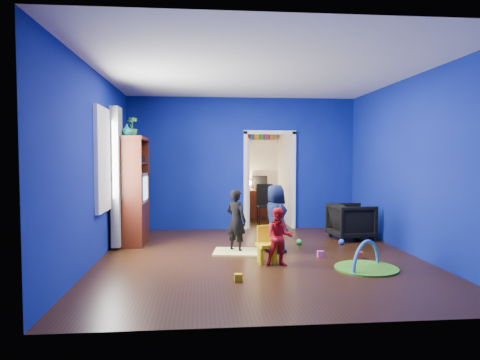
{
  "coord_description": "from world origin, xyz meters",
  "views": [
    {
      "loc": [
        -0.91,
        -6.64,
        1.58
      ],
      "look_at": [
        -0.27,
        0.4,
        1.21
      ],
      "focal_mm": 32.0,
      "sensor_mm": 36.0,
      "label": 1
    }
  ],
  "objects": [
    {
      "name": "folding_chair",
      "position": [
        0.6,
        3.3,
        0.46
      ],
      "size": [
        0.4,
        0.4,
        0.92
      ],
      "primitive_type": "cube",
      "color": "black",
      "rests_on": "floor"
    },
    {
      "name": "curtain",
      "position": [
        -2.37,
        0.9,
        1.25
      ],
      "size": [
        0.14,
        0.42,
        2.4
      ],
      "primitive_type": "cube",
      "color": "slate",
      "rests_on": "floor"
    },
    {
      "name": "toy_2",
      "position": [
        -0.45,
        -1.28,
        0.05
      ],
      "size": [
        0.1,
        0.08,
        0.1
      ],
      "primitive_type": "cube",
      "color": "#E4B10C",
      "rests_on": "floor"
    },
    {
      "name": "book_shelf",
      "position": [
        0.6,
        4.37,
        2.02
      ],
      "size": [
        0.88,
        0.24,
        0.04
      ],
      "primitive_type": "cube",
      "color": "white",
      "rests_on": "study_desk"
    },
    {
      "name": "child_black",
      "position": [
        -0.33,
        0.46,
        0.53
      ],
      "size": [
        0.45,
        0.44,
        1.05
      ],
      "primitive_type": "imported",
      "rotation": [
        0.0,
        0.0,
        2.42
      ],
      "color": "black",
      "rests_on": "floor"
    },
    {
      "name": "alcove",
      "position": [
        0.6,
        3.62,
        1.25
      ],
      "size": [
        1.0,
        1.75,
        2.5
      ],
      "primitive_type": null,
      "color": "silver",
      "rests_on": "floor"
    },
    {
      "name": "wall_back",
      "position": [
        0.0,
        2.75,
        1.45
      ],
      "size": [
        5.0,
        0.02,
        2.9
      ],
      "primitive_type": "cube",
      "color": "navy",
      "rests_on": "floor"
    },
    {
      "name": "potted_plant",
      "position": [
        -2.22,
        1.6,
        2.16
      ],
      "size": [
        0.22,
        0.22,
        0.39
      ],
      "primitive_type": "imported",
      "rotation": [
        0.0,
        0.0,
        -0.02
      ],
      "color": "#328530",
      "rests_on": "tv_armoire"
    },
    {
      "name": "floor",
      "position": [
        0.0,
        0.0,
        0.0
      ],
      "size": [
        5.0,
        5.5,
        0.01
      ],
      "primitive_type": "cube",
      "color": "black",
      "rests_on": "ground"
    },
    {
      "name": "study_desk",
      "position": [
        0.6,
        4.26,
        0.38
      ],
      "size": [
        0.88,
        0.44,
        0.75
      ],
      "primitive_type": "cube",
      "color": "#3D140A",
      "rests_on": "floor"
    },
    {
      "name": "window_left",
      "position": [
        -2.48,
        0.35,
        1.55
      ],
      "size": [
        0.03,
        0.95,
        1.55
      ],
      "primitive_type": "cube",
      "color": "white",
      "rests_on": "wall_left"
    },
    {
      "name": "armchair",
      "position": [
        1.98,
        1.36,
        0.35
      ],
      "size": [
        0.84,
        0.82,
        0.69
      ],
      "primitive_type": "imported",
      "rotation": [
        0.0,
        0.0,
        1.68
      ],
      "color": "black",
      "rests_on": "floor"
    },
    {
      "name": "toy_1",
      "position": [
        1.62,
        0.85,
        0.06
      ],
      "size": [
        0.11,
        0.11,
        0.11
      ],
      "primitive_type": "sphere",
      "color": "blue",
      "rests_on": "floor"
    },
    {
      "name": "toy_4",
      "position": [
        0.97,
        -0.07,
        0.05
      ],
      "size": [
        0.1,
        0.08,
        0.1
      ],
      "primitive_type": "cube",
      "color": "#C34994",
      "rests_on": "floor"
    },
    {
      "name": "kid_chair",
      "position": [
        0.06,
        -0.36,
        0.25
      ],
      "size": [
        0.34,
        0.34,
        0.5
      ],
      "primitive_type": "cube",
      "rotation": [
        0.0,
        0.0,
        0.23
      ],
      "color": "yellow",
      "rests_on": "floor"
    },
    {
      "name": "toddler_red",
      "position": [
        0.21,
        -0.56,
        0.43
      ],
      "size": [
        0.44,
        0.35,
        0.85
      ],
      "primitive_type": "imported",
      "rotation": [
        0.0,
        0.0,
        -0.07
      ],
      "color": "red",
      "rests_on": "floor"
    },
    {
      "name": "toy_3",
      "position": [
        0.85,
        0.92,
        0.06
      ],
      "size": [
        0.11,
        0.11,
        0.11
      ],
      "primitive_type": "sphere",
      "color": "green",
      "rests_on": "floor"
    },
    {
      "name": "vase",
      "position": [
        -2.22,
        1.08,
        2.07
      ],
      "size": [
        0.26,
        0.26,
        0.21
      ],
      "primitive_type": "imported",
      "rotation": [
        0.0,
        0.0,
        0.33
      ],
      "color": "#0D5A6A",
      "rests_on": "tv_armoire"
    },
    {
      "name": "wall_front",
      "position": [
        0.0,
        -2.75,
        1.45
      ],
      "size": [
        5.0,
        0.02,
        2.9
      ],
      "primitive_type": "cube",
      "color": "navy",
      "rests_on": "floor"
    },
    {
      "name": "toy_0",
      "position": [
        1.57,
        -0.18,
        0.05
      ],
      "size": [
        0.1,
        0.08,
        0.1
      ],
      "primitive_type": "cube",
      "color": "#DA4A24",
      "rests_on": "floor"
    },
    {
      "name": "crt_tv",
      "position": [
        -2.18,
        1.38,
        1.02
      ],
      "size": [
        0.46,
        0.7,
        0.54
      ],
      "primitive_type": "cube",
      "color": "silver",
      "rests_on": "tv_armoire"
    },
    {
      "name": "toy_arch",
      "position": [
        1.42,
        -0.83,
        0.02
      ],
      "size": [
        0.62,
        0.57,
        0.8
      ],
      "primitive_type": "torus",
      "rotation": [
        1.57,
        0.0,
        0.74
      ],
      "color": "#3F8CD8",
      "rests_on": "floor"
    },
    {
      "name": "doorway",
      "position": [
        0.6,
        2.75,
        1.05
      ],
      "size": [
        1.16,
        0.1,
        2.1
      ],
      "primitive_type": "cube",
      "color": "white",
      "rests_on": "floor"
    },
    {
      "name": "child_navy",
      "position": [
        0.32,
        0.37,
        0.57
      ],
      "size": [
        0.52,
        0.64,
        1.14
      ],
      "primitive_type": "imported",
      "rotation": [
        0.0,
        0.0,
        1.91
      ],
      "color": "#10153D",
      "rests_on": "floor"
    },
    {
      "name": "hopper_ball",
      "position": [
        0.27,
        0.62,
        0.21
      ],
      "size": [
        0.42,
        0.42,
        0.42
      ],
      "primitive_type": "sphere",
      "color": "yellow",
      "rests_on": "floor"
    },
    {
      "name": "play_mat",
      "position": [
        1.42,
        -0.83,
        0.01
      ],
      "size": [
        0.89,
        0.89,
        0.02
      ],
      "primitive_type": "cylinder",
      "color": "#2E9421",
      "rests_on": "floor"
    },
    {
      "name": "desk_monitor",
      "position": [
        0.6,
        4.38,
        0.95
      ],
      "size": [
        0.4,
        0.05,
        0.32
      ],
      "primitive_type": "cube",
      "color": "black",
      "rests_on": "study_desk"
    },
    {
      "name": "wall_right",
      "position": [
        2.5,
        0.0,
        1.45
      ],
      "size": [
        0.02,
        5.5,
        2.9
      ],
      "primitive_type": "cube",
      "color": "navy",
      "rests_on": "floor"
    },
    {
      "name": "wall_left",
      "position": [
        -2.5,
        0.0,
        1.45
      ],
      "size": [
        0.02,
        5.5,
        2.9
      ],
      "primitive_type": "cube",
      "color": "navy",
      "rests_on": "floor"
    },
    {
      "name": "ceiling",
      "position": [
        0.0,
        0.0,
        2.9
      ],
      "size": [
        5.0,
        5.5,
        0.01
      ],
      "primitive_type": "cube",
      "color": "white",
      "rests_on": "wall_back"
    },
    {
      "name": "tv_armoire",
      "position": [
        -2.22,
        1.38,
        0.98
      ],
      "size": [
        0.58,
        1.14,
        1.96
      ],
      "primitive_type": "cube",
      "color": "#3E100A",
      "rests_on": "floor"
    },
    {
      "name": "desk_lamp",
      "position": [
        0.32,
        4.32,
        0.93
      ],
      "size": [
        0.14,
        0.14,
        0.14
      ],
      "primitive_type": "sphere",
      "color": "#FFD88C",
      "rests_on": "study_desk"
    },
    {
      "name": "yellow_blanket",
      "position": [
        -0.33,
        0.36,
        0.01
      ],
      "size": [
        0.83,
        0.71,
        0.03
      ],
      "primitive_type": "cube",
      "rotation": [
        0.0,
        0.0,
        -0.15
      ],
      "color": "#F2E07A",
      "rests_on": "floor"
    }
  ]
}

